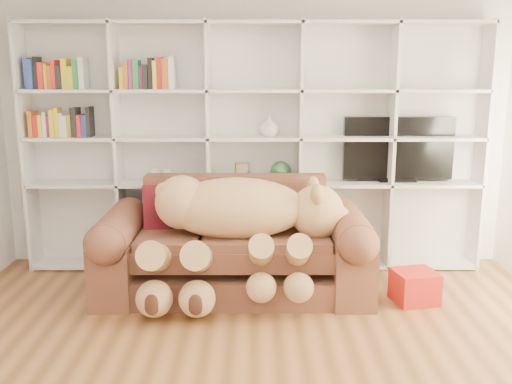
{
  "coord_description": "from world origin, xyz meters",
  "views": [
    {
      "loc": [
        0.01,
        -3.18,
        1.96
      ],
      "look_at": [
        0.01,
        1.63,
        0.91
      ],
      "focal_mm": 40.0,
      "sensor_mm": 36.0,
      "label": 1
    }
  ],
  "objects_px": {
    "sofa": "(234,251)",
    "teddy_bear": "(237,222)",
    "tv": "(398,150)",
    "gift_box": "(415,287)"
  },
  "relations": [
    {
      "from": "sofa",
      "to": "tv",
      "type": "height_order",
      "value": "tv"
    },
    {
      "from": "teddy_bear",
      "to": "tv",
      "type": "xyz_separation_m",
      "value": [
        1.55,
        0.91,
        0.49
      ]
    },
    {
      "from": "sofa",
      "to": "teddy_bear",
      "type": "xyz_separation_m",
      "value": [
        0.03,
        -0.2,
        0.32
      ]
    },
    {
      "from": "teddy_bear",
      "to": "tv",
      "type": "height_order",
      "value": "tv"
    },
    {
      "from": "sofa",
      "to": "gift_box",
      "type": "xyz_separation_m",
      "value": [
        1.55,
        -0.26,
        -0.24
      ]
    },
    {
      "from": "gift_box",
      "to": "tv",
      "type": "bearing_deg",
      "value": 87.57
    },
    {
      "from": "sofa",
      "to": "gift_box",
      "type": "height_order",
      "value": "sofa"
    },
    {
      "from": "sofa",
      "to": "teddy_bear",
      "type": "relative_size",
      "value": 1.33
    },
    {
      "from": "teddy_bear",
      "to": "gift_box",
      "type": "relative_size",
      "value": 5.18
    },
    {
      "from": "teddy_bear",
      "to": "tv",
      "type": "bearing_deg",
      "value": 24.05
    }
  ]
}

